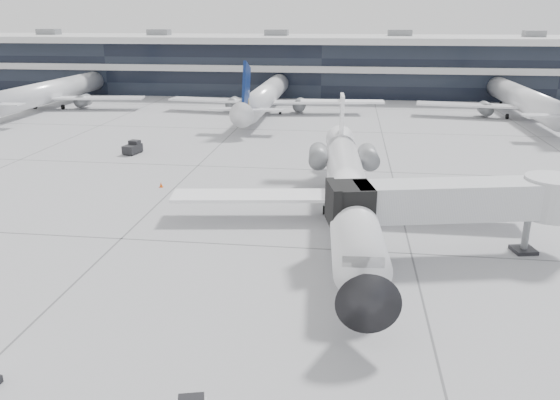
# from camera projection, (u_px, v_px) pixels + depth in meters

# --- Properties ---
(ground) EXTENTS (220.00, 220.00, 0.00)m
(ground) POSITION_uv_depth(u_px,v_px,m) (261.00, 246.00, 37.12)
(ground) COLOR gray
(ground) RESTS_ON ground
(terminal) EXTENTS (170.00, 22.00, 10.00)m
(terminal) POSITION_uv_depth(u_px,v_px,m) (324.00, 67.00, 112.64)
(terminal) COLOR black
(terminal) RESTS_ON ground
(bg_jet_left) EXTENTS (32.00, 40.00, 9.60)m
(bg_jet_left) POSITION_uv_depth(u_px,v_px,m) (55.00, 107.00, 94.27)
(bg_jet_left) COLOR silver
(bg_jet_left) RESTS_ON ground
(bg_jet_center) EXTENTS (32.00, 40.00, 9.60)m
(bg_jet_center) POSITION_uv_depth(u_px,v_px,m) (267.00, 112.00, 89.81)
(bg_jet_center) COLOR silver
(bg_jet_center) RESTS_ON ground
(bg_jet_right) EXTENTS (32.00, 40.00, 9.60)m
(bg_jet_right) POSITION_uv_depth(u_px,v_px,m) (520.00, 117.00, 84.98)
(bg_jet_right) COLOR silver
(bg_jet_right) RESTS_ON ground
(regional_jet) EXTENTS (26.93, 33.63, 7.76)m
(regional_jet) POSITION_uv_depth(u_px,v_px,m) (348.00, 187.00, 40.96)
(regional_jet) COLOR white
(regional_jet) RESTS_ON ground
(jet_bridge) EXTENTS (15.88, 6.14, 5.13)m
(jet_bridge) POSITION_uv_depth(u_px,v_px,m) (465.00, 200.00, 34.65)
(jet_bridge) COLOR #A6A8AA
(jet_bridge) RESTS_ON ground
(traffic_cone) EXTENTS (0.42, 0.42, 0.49)m
(traffic_cone) POSITION_uv_depth(u_px,v_px,m) (161.00, 185.00, 49.89)
(traffic_cone) COLOR #DD4B0B
(traffic_cone) RESTS_ON ground
(far_tug) EXTENTS (1.79, 2.51, 1.45)m
(far_tug) POSITION_uv_depth(u_px,v_px,m) (133.00, 148.00, 62.10)
(far_tug) COLOR black
(far_tug) RESTS_ON ground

